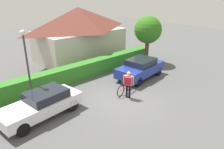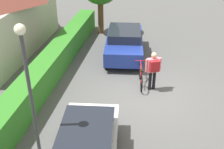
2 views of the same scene
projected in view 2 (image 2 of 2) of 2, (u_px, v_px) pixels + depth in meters
name	position (u px, v px, depth m)	size (l,w,h in m)	color
ground_plane	(150.00, 94.00, 12.05)	(60.00, 60.00, 0.00)	#535353
hedge_row	(46.00, 72.00, 12.46)	(14.88, 0.90, 1.16)	#317D25
parked_car_far	(124.00, 42.00, 14.85)	(4.22, 2.26, 1.46)	navy
bicycle	(141.00, 76.00, 12.51)	(1.78, 0.50, 0.92)	black
person_rider	(153.00, 68.00, 11.83)	(0.49, 0.64, 1.72)	black
street_lamp	(28.00, 81.00, 7.42)	(0.28, 0.28, 4.35)	#38383D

